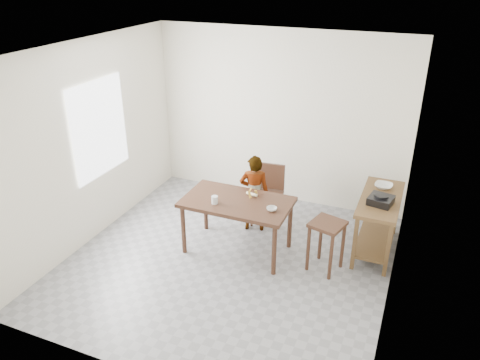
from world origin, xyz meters
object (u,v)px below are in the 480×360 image
at_px(child, 254,193).
at_px(stool, 326,246).
at_px(dining_chair, 267,196).
at_px(dining_table, 237,225).
at_px(prep_counter, 377,224).

bearing_deg(child, stool, 136.28).
distance_m(dining_chair, stool, 1.35).
distance_m(dining_table, child, 0.63).
height_order(prep_counter, dining_chair, dining_chair).
bearing_deg(dining_chair, stool, -42.65).
distance_m(dining_table, dining_chair, 0.85).
height_order(prep_counter, stool, prep_counter).
xyz_separation_m(dining_chair, stool, (1.07, -0.82, -0.10)).
height_order(dining_table, child, child).
xyz_separation_m(dining_table, prep_counter, (1.72, 0.70, 0.03)).
bearing_deg(child, prep_counter, 165.57).
bearing_deg(stool, dining_chair, 142.62).
xyz_separation_m(child, stool, (1.18, -0.57, -0.24)).
distance_m(dining_table, stool, 1.19).
height_order(child, dining_chair, child).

